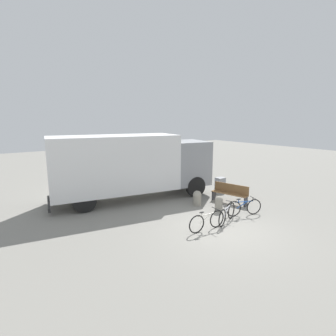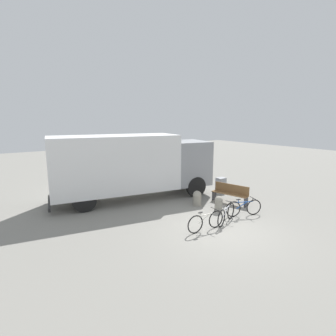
# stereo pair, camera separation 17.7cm
# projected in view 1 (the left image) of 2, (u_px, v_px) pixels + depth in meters

# --- Properties ---
(ground_plane) EXTENTS (60.00, 60.00, 0.00)m
(ground_plane) POSITION_uv_depth(u_px,v_px,m) (222.00, 229.00, 9.74)
(ground_plane) COLOR gray
(delivery_truck) EXTENTS (8.35, 3.58, 3.26)m
(delivery_truck) POSITION_uv_depth(u_px,v_px,m) (132.00, 164.00, 13.13)
(delivery_truck) COLOR white
(delivery_truck) RESTS_ON ground
(park_bench) EXTENTS (0.84, 1.85, 0.91)m
(park_bench) POSITION_uv_depth(u_px,v_px,m) (230.00, 192.00, 12.80)
(park_bench) COLOR brown
(park_bench) RESTS_ON ground
(bicycle_near) EXTENTS (1.65, 0.44, 0.77)m
(bicycle_near) POSITION_uv_depth(u_px,v_px,m) (207.00, 221.00, 9.60)
(bicycle_near) COLOR black
(bicycle_near) RESTS_ON ground
(bicycle_middle) EXTENTS (1.55, 0.68, 0.77)m
(bicycle_middle) POSITION_uv_depth(u_px,v_px,m) (227.00, 214.00, 10.33)
(bicycle_middle) COLOR black
(bicycle_middle) RESTS_ON ground
(bicycle_far) EXTENTS (1.56, 0.66, 0.77)m
(bicycle_far) POSITION_uv_depth(u_px,v_px,m) (244.00, 207.00, 11.08)
(bicycle_far) COLOR black
(bicycle_far) RESTS_ON ground
(bollard_near_bench) EXTENTS (0.36, 0.36, 0.68)m
(bollard_near_bench) POSITION_uv_depth(u_px,v_px,m) (219.00, 203.00, 11.64)
(bollard_near_bench) COLOR gray
(bollard_near_bench) RESTS_ON ground
(bollard_far_bench) EXTENTS (0.41, 0.41, 0.71)m
(bollard_far_bench) POSITION_uv_depth(u_px,v_px,m) (197.00, 198.00, 12.39)
(bollard_far_bench) COLOR gray
(bollard_far_bench) RESTS_ON ground
(utility_box) EXTENTS (0.48, 0.40, 0.81)m
(utility_box) POSITION_uv_depth(u_px,v_px,m) (220.00, 185.00, 14.69)
(utility_box) COLOR gray
(utility_box) RESTS_ON ground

